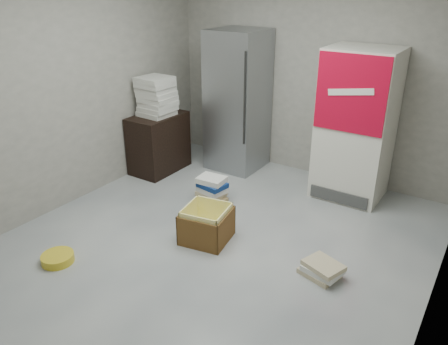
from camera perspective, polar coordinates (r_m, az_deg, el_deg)
ground at (r=4.37m, az=-3.09°, el=-10.83°), size 5.00×5.00×0.00m
room_shell at (r=3.65m, az=-3.73°, el=12.97°), size 4.04×5.04×2.82m
steel_fridge at (r=6.05m, az=1.81°, el=9.27°), size 0.70×0.72×1.90m
coke_cooler at (r=5.42m, az=16.86°, el=5.94°), size 0.80×0.73×1.80m
wood_shelf at (r=6.14m, az=-8.51°, el=3.84°), size 0.50×0.80×0.80m
supply_box_stack at (r=5.94m, az=-8.81°, el=9.81°), size 0.44×0.45×0.52m
phonebook_stack_main at (r=5.27m, az=-1.61°, el=-2.25°), size 0.37×0.32×0.32m
phonebook_stack_side at (r=4.16m, az=12.65°, el=-12.24°), size 0.42×0.35×0.15m
cardboard_box at (r=4.54m, az=-2.29°, el=-7.03°), size 0.53×0.53×0.37m
bucket_lid at (r=4.55m, az=-20.89°, el=-10.42°), size 0.35×0.35×0.08m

